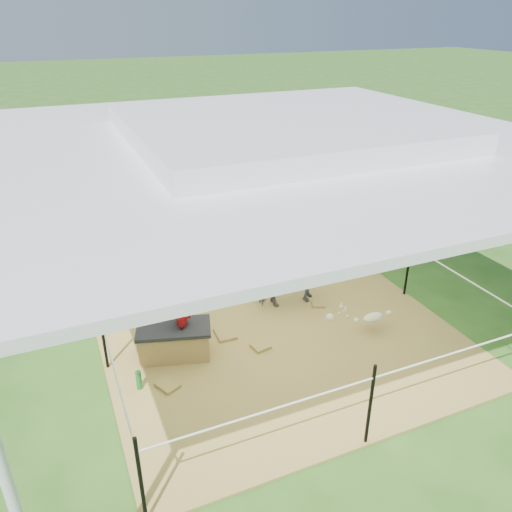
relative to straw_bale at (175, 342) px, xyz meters
name	(u,v)px	position (x,y,z in m)	size (l,w,h in m)	color
ground	(273,328)	(1.41, 0.09, -0.22)	(90.00, 90.00, 0.00)	#2D5919
hay_patch	(273,327)	(1.41, 0.09, -0.21)	(4.60, 4.60, 0.03)	brown
canopy_tent	(276,135)	(1.41, 0.09, 2.47)	(6.30, 6.30, 2.90)	silver
rope_fence	(274,288)	(1.41, 0.09, 0.42)	(4.54, 4.54, 1.00)	black
straw_bale	(175,342)	(0.00, 0.00, 0.00)	(0.86, 0.43, 0.38)	#A6773C
dark_cloth	(173,328)	(0.00, 0.00, 0.21)	(0.92, 0.48, 0.05)	black
woman	(179,293)	(0.10, 0.00, 0.71)	(0.38, 0.25, 1.03)	red
green_bottle	(139,380)	(-0.55, -0.45, -0.07)	(0.07, 0.07, 0.24)	#186D28
pony	(295,278)	(1.95, 0.49, 0.26)	(0.49, 1.07, 0.90)	#47484C
pink_hat	(296,246)	(1.95, 0.49, 0.78)	(0.28, 0.28, 0.13)	pink
foal	(373,316)	(2.62, -0.54, 0.05)	(0.88, 0.49, 0.49)	beige
trash_barrel	(300,162)	(4.97, 6.08, 0.21)	(0.56, 0.56, 0.87)	#1834B9
picnic_table_near	(189,148)	(2.75, 8.72, 0.21)	(2.05, 1.48, 0.86)	#54331C
picnic_table_far	(299,135)	(6.65, 9.34, 0.10)	(1.56, 1.13, 0.65)	brown
distant_person	(225,148)	(3.46, 7.64, 0.37)	(0.57, 0.44, 1.17)	#3171B8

